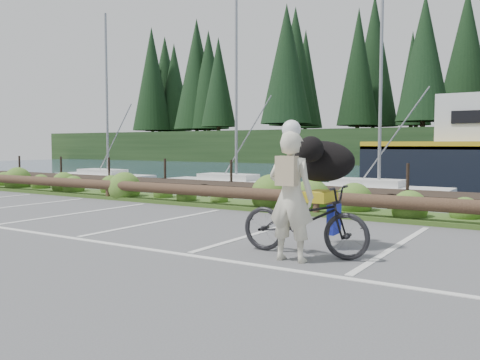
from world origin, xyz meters
name	(u,v)px	position (x,y,z in m)	size (l,w,h in m)	color
ground	(200,250)	(0.00, 0.00, 0.00)	(72.00, 72.00, 0.00)	#4F4F51
vegetation_strip	(327,211)	(0.00, 5.30, 0.05)	(34.00, 1.60, 0.10)	#3D5B21
log_rail	(316,216)	(0.00, 4.60, 0.00)	(32.00, 0.30, 0.60)	#443021
bicycle	(304,220)	(1.56, 0.60, 0.55)	(0.73, 2.08, 1.09)	black
cyclist	(291,196)	(1.57, 0.11, 0.95)	(0.69, 0.46, 1.90)	beige
dog	(321,161)	(1.54, 1.26, 1.43)	(1.17, 0.57, 0.67)	black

